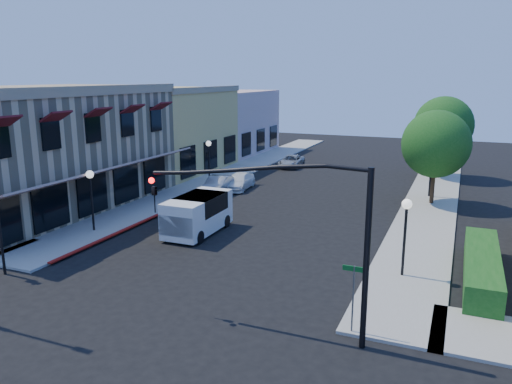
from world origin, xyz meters
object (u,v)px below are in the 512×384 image
at_px(street_tree_b, 443,126).
at_px(parked_car_d, 291,161).
at_px(street_name_sign, 353,288).
at_px(parked_car_c, 239,181).
at_px(signal_mast_arm, 302,221).
at_px(lamppost_left_far, 209,151).
at_px(parked_car_b, 218,185).
at_px(street_tree_a, 436,144).
at_px(lamppost_left_near, 91,185).
at_px(lamppost_right_far, 432,161).
at_px(parked_car_a, 186,212).
at_px(white_van, 197,212).
at_px(lamppost_right_near, 406,218).

height_order(street_tree_b, parked_car_d, street_tree_b).
distance_m(street_name_sign, parked_car_c, 23.10).
xyz_separation_m(street_name_sign, parked_car_d, (-12.30, 29.80, -1.13)).
xyz_separation_m(signal_mast_arm, street_name_sign, (1.64, 0.70, -2.39)).
relative_size(lamppost_left_far, parked_car_b, 0.87).
relative_size(signal_mast_arm, parked_car_d, 1.95).
height_order(street_tree_a, parked_car_c, street_tree_a).
bearing_deg(street_tree_a, lamppost_left_far, 180.00).
height_order(street_tree_b, parked_car_b, street_tree_b).
bearing_deg(lamppost_left_near, lamppost_right_far, 43.26).
bearing_deg(parked_car_a, lamppost_left_far, 108.06).
xyz_separation_m(lamppost_right_far, parked_car_d, (-13.30, 8.00, -2.17)).
relative_size(lamppost_right_far, white_van, 0.74).
relative_size(signal_mast_arm, white_van, 1.66).
height_order(street_tree_a, white_van, street_tree_a).
xyz_separation_m(street_tree_b, lamppost_left_near, (-17.30, -24.00, -1.81)).
bearing_deg(street_name_sign, lamppost_right_far, 87.37).
height_order(parked_car_a, parked_car_b, parked_car_b).
relative_size(lamppost_left_far, parked_car_a, 1.15).
bearing_deg(lamppost_right_far, white_van, -129.44).
bearing_deg(parked_car_c, parked_car_b, -112.33).
relative_size(lamppost_left_far, parked_car_c, 0.86).
bearing_deg(parked_car_b, street_tree_b, 33.86).
height_order(lamppost_left_far, parked_car_c, lamppost_left_far).
height_order(white_van, parked_car_b, white_van).
height_order(lamppost_left_far, lamppost_right_far, same).
bearing_deg(lamppost_right_far, street_name_sign, -92.63).
distance_m(street_name_sign, white_van, 13.10).
bearing_deg(street_tree_b, lamppost_right_near, -90.72).
relative_size(lamppost_left_near, lamppost_right_near, 1.00).
relative_size(street_name_sign, parked_car_d, 0.61).
relative_size(street_name_sign, lamppost_left_far, 0.70).
xyz_separation_m(street_name_sign, white_van, (-10.43, 7.90, -0.47)).
bearing_deg(lamppost_right_far, lamppost_left_far, -173.29).
distance_m(lamppost_right_near, parked_car_c, 19.40).
bearing_deg(street_tree_a, parked_car_d, 143.67).
xyz_separation_m(signal_mast_arm, lamppost_left_far, (-14.36, 20.50, -1.35)).
height_order(lamppost_right_far, white_van, lamppost_right_far).
bearing_deg(parked_car_d, signal_mast_arm, -74.66).
relative_size(street_tree_b, lamppost_left_near, 1.97).
bearing_deg(lamppost_right_near, parked_car_a, 163.26).
distance_m(street_tree_b, parked_car_a, 24.52).
bearing_deg(parked_car_c, parked_car_d, 81.54).
height_order(street_tree_a, parked_car_a, street_tree_a).
xyz_separation_m(signal_mast_arm, parked_car_c, (-11.34, 19.78, -3.49)).
height_order(signal_mast_arm, parked_car_b, signal_mast_arm).
relative_size(street_tree_b, parked_car_c, 1.69).
bearing_deg(lamppost_left_far, parked_car_b, -52.52).
bearing_deg(lamppost_right_near, street_tree_a, 88.77).
distance_m(signal_mast_arm, lamppost_right_far, 22.70).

